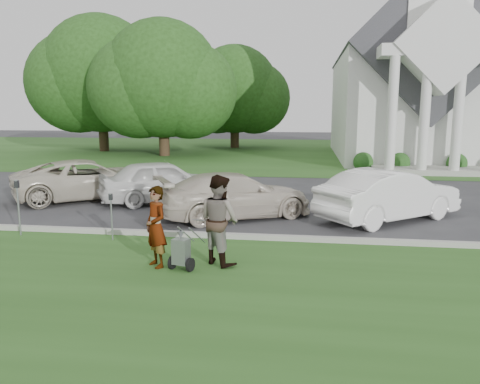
% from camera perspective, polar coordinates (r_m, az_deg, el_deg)
% --- Properties ---
extents(ground, '(120.00, 120.00, 0.00)m').
position_cam_1_polar(ground, '(11.91, -3.43, -6.37)').
color(ground, '#333335').
rests_on(ground, ground).
extents(grass_strip, '(80.00, 7.00, 0.01)m').
position_cam_1_polar(grass_strip, '(9.14, -7.23, -11.57)').
color(grass_strip, '#2A531C').
rests_on(grass_strip, ground).
extents(church_lawn, '(80.00, 30.00, 0.01)m').
position_cam_1_polar(church_lawn, '(38.41, 4.61, 5.00)').
color(church_lawn, '#2A531C').
rests_on(church_lawn, ground).
extents(curb, '(80.00, 0.18, 0.15)m').
position_cam_1_polar(curb, '(12.41, -2.93, -5.33)').
color(curb, '#9E9E93').
rests_on(curb, ground).
extents(church, '(9.19, 19.00, 24.10)m').
position_cam_1_polar(church, '(35.05, 19.63, 13.69)').
color(church, white).
rests_on(church, ground).
extents(tree_left, '(10.63, 8.40, 9.71)m').
position_cam_1_polar(tree_left, '(34.79, -9.44, 12.79)').
color(tree_left, '#332316').
rests_on(tree_left, ground).
extents(tree_far, '(11.64, 9.20, 10.73)m').
position_cam_1_polar(tree_far, '(39.75, -16.63, 13.00)').
color(tree_far, '#332316').
rests_on(tree_far, ground).
extents(tree_back, '(9.61, 7.60, 8.89)m').
position_cam_1_polar(tree_back, '(41.68, -0.67, 11.92)').
color(tree_back, '#332316').
rests_on(tree_back, ground).
extents(striping_cart, '(0.64, 1.06, 0.92)m').
position_cam_1_polar(striping_cart, '(9.99, -7.16, -7.29)').
color(striping_cart, black).
rests_on(striping_cart, ground).
extents(person_left, '(0.75, 0.75, 1.75)m').
position_cam_1_polar(person_left, '(10.15, -10.20, -4.28)').
color(person_left, '#999999').
rests_on(person_left, ground).
extents(person_right, '(1.21, 1.18, 1.97)m').
position_cam_1_polar(person_right, '(10.18, -2.54, -3.46)').
color(person_right, '#999999').
rests_on(person_right, ground).
extents(parking_meter_near, '(0.09, 0.08, 1.25)m').
position_cam_1_polar(parking_meter_near, '(12.46, -15.41, -2.24)').
color(parking_meter_near, gray).
rests_on(parking_meter_near, ground).
extents(parking_meter_far, '(0.11, 0.10, 1.52)m').
position_cam_1_polar(parking_meter_far, '(13.79, -25.44, -0.97)').
color(parking_meter_far, gray).
rests_on(parking_meter_far, ground).
extents(car_a, '(5.79, 5.25, 1.50)m').
position_cam_1_polar(car_a, '(18.65, -18.01, 1.49)').
color(car_a, beige).
rests_on(car_a, ground).
extents(car_b, '(4.85, 4.01, 1.56)m').
position_cam_1_polar(car_b, '(17.33, -9.38, 1.34)').
color(car_b, white).
rests_on(car_b, ground).
extents(car_c, '(5.22, 4.10, 1.41)m').
position_cam_1_polar(car_c, '(14.63, -0.59, -0.41)').
color(car_c, beige).
rests_on(car_c, ground).
extents(car_d, '(4.76, 4.27, 1.57)m').
position_cam_1_polar(car_d, '(14.96, 17.69, -0.35)').
color(car_d, white).
rests_on(car_d, ground).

